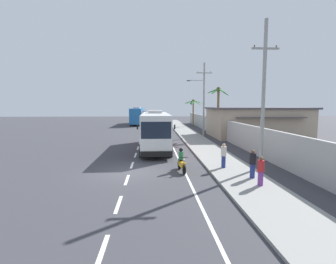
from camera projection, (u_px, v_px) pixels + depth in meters
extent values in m
plane|color=#3A3A3F|center=(130.00, 172.00, 16.49)|extent=(160.00, 160.00, 0.00)
cube|color=gray|center=(202.00, 146.00, 26.81)|extent=(3.20, 90.00, 0.14)
cube|color=white|center=(102.00, 252.00, 7.52)|extent=(0.16, 2.00, 0.01)
cube|color=white|center=(118.00, 204.00, 11.15)|extent=(0.16, 2.00, 0.01)
cube|color=white|center=(127.00, 180.00, 14.77)|extent=(0.16, 2.00, 0.01)
cube|color=white|center=(132.00, 165.00, 18.40)|extent=(0.16, 2.00, 0.01)
cube|color=white|center=(135.00, 155.00, 22.02)|extent=(0.16, 2.00, 0.01)
cube|color=white|center=(138.00, 148.00, 25.65)|extent=(0.16, 2.00, 0.01)
cube|color=white|center=(140.00, 143.00, 29.28)|extent=(0.16, 2.00, 0.01)
cube|color=white|center=(141.00, 138.00, 32.90)|extent=(0.16, 2.00, 0.01)
cube|color=white|center=(142.00, 135.00, 36.53)|extent=(0.16, 2.00, 0.01)
cube|color=white|center=(143.00, 132.00, 40.16)|extent=(0.16, 2.00, 0.01)
cube|color=white|center=(144.00, 130.00, 43.78)|extent=(0.16, 2.00, 0.01)
cube|color=white|center=(145.00, 128.00, 47.41)|extent=(0.16, 2.00, 0.01)
cube|color=white|center=(145.00, 127.00, 51.04)|extent=(0.16, 2.00, 0.01)
cube|color=white|center=(146.00, 125.00, 54.66)|extent=(0.16, 2.00, 0.01)
cube|color=white|center=(146.00, 124.00, 58.29)|extent=(0.16, 2.00, 0.01)
cube|color=white|center=(147.00, 123.00, 61.92)|extent=(0.16, 2.00, 0.01)
cube|color=white|center=(147.00, 122.00, 65.54)|extent=(0.16, 2.00, 0.01)
cube|color=white|center=(170.00, 140.00, 31.59)|extent=(0.14, 70.00, 0.01)
cube|color=#B2B2AD|center=(227.00, 131.00, 30.88)|extent=(0.24, 60.00, 2.49)
cube|color=silver|center=(155.00, 129.00, 24.88)|extent=(2.54, 11.11, 3.15)
cube|color=#192333|center=(155.00, 124.00, 25.02)|extent=(2.57, 10.22, 1.01)
cube|color=#192333|center=(156.00, 130.00, 19.35)|extent=(2.33, 0.10, 1.32)
cube|color=red|center=(155.00, 137.00, 24.95)|extent=(2.57, 10.89, 0.57)
cube|color=black|center=(156.00, 154.00, 19.46)|extent=(2.48, 0.16, 0.44)
cube|color=#B7B7B7|center=(155.00, 112.00, 26.07)|extent=(1.39, 2.45, 0.28)
cube|color=black|center=(175.00, 127.00, 19.62)|extent=(0.12, 0.08, 0.36)
cube|color=black|center=(137.00, 127.00, 19.45)|extent=(0.12, 0.08, 0.36)
cylinder|color=black|center=(171.00, 151.00, 21.25)|extent=(0.32, 1.04, 1.04)
cylinder|color=black|center=(141.00, 151.00, 21.10)|extent=(0.32, 1.04, 1.04)
cylinder|color=black|center=(166.00, 139.00, 28.42)|extent=(0.32, 1.04, 1.04)
cylinder|color=black|center=(144.00, 139.00, 28.27)|extent=(0.32, 1.04, 1.04)
cube|color=#2366A8|center=(138.00, 116.00, 56.37)|extent=(2.73, 12.11, 3.23)
cube|color=#192333|center=(138.00, 113.00, 56.11)|extent=(2.74, 11.14, 1.03)
cube|color=#192333|center=(140.00, 113.00, 62.26)|extent=(2.22, 0.16, 1.36)
cube|color=yellow|center=(138.00, 119.00, 56.45)|extent=(2.76, 11.87, 0.58)
cube|color=black|center=(140.00, 120.00, 62.56)|extent=(2.37, 0.22, 0.44)
cube|color=#B7B7B7|center=(137.00, 108.00, 54.68)|extent=(1.40, 2.69, 0.28)
cube|color=black|center=(134.00, 112.00, 61.98)|extent=(0.12, 0.08, 0.36)
cube|color=black|center=(145.00, 112.00, 62.07)|extent=(0.12, 0.08, 0.36)
cylinder|color=black|center=(134.00, 121.00, 60.68)|extent=(0.35, 1.05, 1.04)
cylinder|color=black|center=(144.00, 121.00, 60.76)|extent=(0.35, 1.05, 1.04)
cylinder|color=black|center=(131.00, 123.00, 52.90)|extent=(0.35, 1.05, 1.04)
cylinder|color=black|center=(142.00, 123.00, 52.98)|extent=(0.35, 1.05, 1.04)
cylinder|color=black|center=(184.00, 170.00, 15.92)|extent=(0.17, 0.61, 0.60)
cylinder|color=black|center=(179.00, 165.00, 17.25)|extent=(0.19, 0.61, 0.60)
cube|color=gold|center=(182.00, 164.00, 16.51)|extent=(0.37, 1.12, 0.36)
cube|color=black|center=(181.00, 160.00, 16.78)|extent=(0.31, 0.62, 0.12)
cylinder|color=gray|center=(184.00, 165.00, 16.00)|extent=(0.10, 0.32, 0.67)
cylinder|color=black|center=(183.00, 157.00, 16.05)|extent=(0.56, 0.11, 0.04)
sphere|color=#EAEACC|center=(184.00, 160.00, 15.95)|extent=(0.14, 0.14, 0.14)
cylinder|color=#2D7A47|center=(181.00, 156.00, 16.70)|extent=(0.32, 0.32, 0.57)
sphere|color=black|center=(181.00, 150.00, 16.66)|extent=(0.26, 0.26, 0.26)
cylinder|color=navy|center=(252.00, 171.00, 14.66)|extent=(0.28, 0.28, 0.81)
cylinder|color=black|center=(253.00, 159.00, 14.58)|extent=(0.36, 0.36, 0.64)
sphere|color=brown|center=(253.00, 152.00, 14.53)|extent=(0.22, 0.22, 0.22)
cylinder|color=navy|center=(223.00, 162.00, 17.08)|extent=(0.28, 0.28, 0.81)
cylinder|color=beige|center=(224.00, 151.00, 17.01)|extent=(0.36, 0.36, 0.64)
sphere|color=tan|center=(224.00, 145.00, 16.96)|extent=(0.22, 0.22, 0.22)
cylinder|color=#75388E|center=(260.00, 178.00, 13.29)|extent=(0.28, 0.28, 0.75)
cylinder|color=red|center=(261.00, 166.00, 13.22)|extent=(0.36, 0.36, 0.59)
sphere|color=brown|center=(261.00, 159.00, 13.18)|extent=(0.22, 0.22, 0.22)
cylinder|color=#9E9E99|center=(263.00, 97.00, 16.53)|extent=(0.24, 0.24, 9.86)
cube|color=#9E9E99|center=(265.00, 48.00, 16.20)|extent=(1.81, 0.12, 0.12)
cylinder|color=#4C4742|center=(254.00, 46.00, 16.14)|extent=(0.08, 0.08, 0.16)
cylinder|color=#4C4742|center=(276.00, 47.00, 16.23)|extent=(0.08, 0.08, 0.16)
cylinder|color=#9E9E99|center=(204.00, 100.00, 34.62)|extent=(0.24, 0.24, 10.07)
cube|color=#9E9E99|center=(204.00, 73.00, 34.23)|extent=(2.19, 0.12, 0.12)
cylinder|color=#4C4742|center=(198.00, 72.00, 34.16)|extent=(0.08, 0.08, 0.16)
cylinder|color=#4C4742|center=(211.00, 72.00, 34.27)|extent=(0.08, 0.08, 0.16)
cylinder|color=#9E9E99|center=(196.00, 80.00, 34.27)|extent=(2.16, 0.09, 0.09)
cube|color=#4C4C51|center=(188.00, 81.00, 34.22)|extent=(0.44, 0.24, 0.14)
cylinder|color=brown|center=(218.00, 114.00, 32.45)|extent=(0.31, 0.31, 6.34)
ellipsoid|color=#337F33|center=(224.00, 92.00, 32.30)|extent=(1.50, 0.59, 0.96)
ellipsoid|color=#337F33|center=(218.00, 91.00, 32.90)|extent=(0.70, 1.65, 0.59)
ellipsoid|color=#337F33|center=(213.00, 91.00, 32.56)|extent=(1.48, 1.26, 0.64)
ellipsoid|color=#337F33|center=(215.00, 91.00, 31.62)|extent=(1.40, 1.27, 0.81)
ellipsoid|color=#337F33|center=(221.00, 90.00, 31.37)|extent=(0.63, 1.64, 0.60)
sphere|color=brown|center=(219.00, 89.00, 32.11)|extent=(0.56, 0.56, 0.56)
cylinder|color=brown|center=(193.00, 114.00, 51.27)|extent=(0.28, 0.28, 5.17)
ellipsoid|color=#3D893D|center=(198.00, 102.00, 51.25)|extent=(1.96, 0.73, 0.65)
ellipsoid|color=#3D893D|center=(196.00, 102.00, 51.71)|extent=(1.61, 1.60, 0.71)
ellipsoid|color=#3D893D|center=(192.00, 102.00, 51.88)|extent=(0.79, 1.88, 0.92)
ellipsoid|color=#3D893D|center=(189.00, 102.00, 51.37)|extent=(1.88, 1.17, 0.70)
ellipsoid|color=#3D893D|center=(189.00, 102.00, 50.60)|extent=(1.86, 1.09, 0.83)
ellipsoid|color=#3D893D|center=(192.00, 103.00, 50.21)|extent=(0.96, 1.80, 1.05)
ellipsoid|color=#3D893D|center=(197.00, 103.00, 50.50)|extent=(1.59, 1.45, 1.03)
sphere|color=brown|center=(193.00, 101.00, 50.99)|extent=(0.56, 0.56, 0.56)
cube|color=tan|center=(256.00, 123.00, 34.96)|extent=(12.15, 8.57, 3.81)
cube|color=#4C474C|center=(256.00, 108.00, 34.74)|extent=(12.88, 9.09, 0.24)
cube|color=#4C474C|center=(272.00, 118.00, 30.26)|extent=(8.50, 0.80, 0.10)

